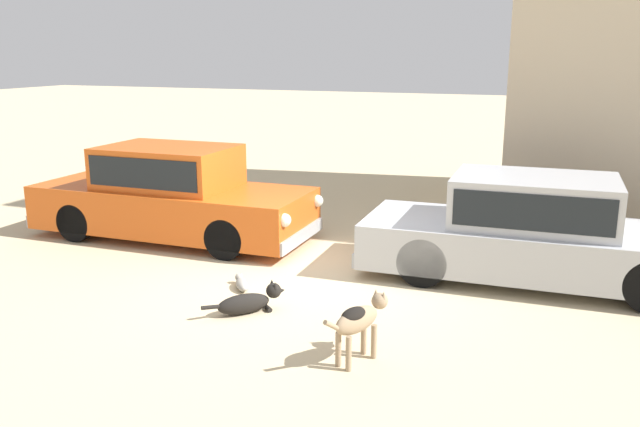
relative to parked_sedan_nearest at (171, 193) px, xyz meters
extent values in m
plane|color=#CCB78E|center=(2.80, -1.14, -0.76)|extent=(80.00, 80.00, 0.00)
cube|color=#D15619|center=(0.01, 0.00, -0.25)|extent=(4.64, 1.76, 0.72)
cube|color=#D15619|center=(-0.03, 0.00, 0.45)|extent=(2.14, 1.49, 0.67)
cube|color=black|center=(-0.03, 0.00, 0.46)|extent=(1.97, 1.51, 0.47)
cube|color=#999BA0|center=(2.31, 0.03, -0.50)|extent=(0.14, 1.67, 0.20)
cube|color=#999BA0|center=(-2.28, -0.03, -0.50)|extent=(0.14, 1.67, 0.20)
sphere|color=silver|center=(2.33, 0.70, -0.08)|extent=(0.20, 0.20, 0.20)
sphere|color=silver|center=(2.34, -0.64, -0.08)|extent=(0.20, 0.20, 0.20)
cube|color=red|center=(-2.29, 0.71, -0.07)|extent=(0.04, 0.18, 0.18)
cube|color=red|center=(-2.27, -0.76, -0.07)|extent=(0.04, 0.18, 0.18)
cylinder|color=black|center=(1.39, 0.77, -0.44)|extent=(0.63, 0.21, 0.63)
cylinder|color=black|center=(1.41, -0.74, -0.44)|extent=(0.63, 0.21, 0.63)
cylinder|color=black|center=(-1.38, 0.74, -0.44)|extent=(0.63, 0.21, 0.63)
cylinder|color=black|center=(-1.36, -0.77, -0.44)|extent=(0.63, 0.21, 0.63)
cube|color=#B2B5BA|center=(5.78, -0.02, -0.29)|extent=(4.64, 1.85, 0.62)
cube|color=#B2B5BA|center=(5.73, -0.02, 0.35)|extent=(2.15, 1.53, 0.67)
cube|color=black|center=(5.73, -0.02, 0.36)|extent=(1.99, 1.55, 0.47)
cube|color=#999BA0|center=(3.51, -0.08, -0.50)|extent=(0.17, 1.68, 0.20)
cube|color=red|center=(3.48, 0.65, -0.14)|extent=(0.05, 0.18, 0.18)
cube|color=red|center=(3.53, -0.82, -0.14)|extent=(0.05, 0.18, 0.18)
cylinder|color=black|center=(7.14, 0.78, -0.42)|extent=(0.68, 0.22, 0.67)
cylinder|color=black|center=(4.38, 0.70, -0.42)|extent=(0.68, 0.22, 0.67)
cylinder|color=black|center=(4.43, -0.81, -0.42)|extent=(0.68, 0.22, 0.67)
cylinder|color=black|center=(2.80, -2.27, -0.73)|extent=(0.11, 0.11, 0.06)
cylinder|color=black|center=(2.90, -2.37, -0.73)|extent=(0.11, 0.11, 0.06)
ellipsoid|color=black|center=(2.65, -2.53, -0.63)|extent=(0.61, 0.63, 0.24)
sphere|color=black|center=(2.91, -2.25, -0.53)|extent=(0.19, 0.19, 0.19)
cone|color=black|center=(2.98, -2.18, -0.54)|extent=(0.15, 0.15, 0.10)
cone|color=black|center=(2.87, -2.21, -0.44)|extent=(0.09, 0.09, 0.08)
cone|color=black|center=(2.96, -2.28, -0.44)|extent=(0.09, 0.09, 0.08)
cylinder|color=black|center=(2.38, -2.83, -0.60)|extent=(0.19, 0.20, 0.07)
cylinder|color=#997F60|center=(4.31, -3.05, -0.57)|extent=(0.06, 0.06, 0.36)
cylinder|color=#997F60|center=(4.44, -3.10, -0.57)|extent=(0.06, 0.06, 0.36)
cylinder|color=#997F60|center=(4.16, -3.40, -0.57)|extent=(0.06, 0.06, 0.36)
cylinder|color=#997F60|center=(4.29, -3.45, -0.57)|extent=(0.06, 0.06, 0.36)
ellipsoid|color=#997F60|center=(4.30, -3.25, -0.30)|extent=(0.40, 0.62, 0.26)
ellipsoid|color=black|center=(4.28, -3.29, -0.23)|extent=(0.29, 0.37, 0.14)
sphere|color=#997F60|center=(4.44, -2.92, -0.20)|extent=(0.17, 0.17, 0.17)
cone|color=#997F60|center=(4.47, -2.84, -0.21)|extent=(0.12, 0.12, 0.09)
cone|color=#997F60|center=(4.39, -2.90, -0.12)|extent=(0.08, 0.08, 0.08)
cone|color=#997F60|center=(4.49, -2.94, -0.12)|extent=(0.08, 0.08, 0.08)
cylinder|color=#997F60|center=(4.15, -3.59, -0.24)|extent=(0.12, 0.20, 0.16)
ellipsoid|color=gray|center=(2.25, -1.81, -0.69)|extent=(0.37, 0.42, 0.13)
sphere|color=gray|center=(2.10, -1.62, -0.67)|extent=(0.11, 0.11, 0.11)
cone|color=gray|center=(2.08, -1.64, -0.62)|extent=(0.05, 0.05, 0.04)
cone|color=gray|center=(2.12, -1.60, -0.62)|extent=(0.05, 0.05, 0.04)
cylinder|color=gray|center=(2.41, -2.07, -0.73)|extent=(0.16, 0.20, 0.04)
camera|label=1|loc=(6.17, -9.08, 2.31)|focal=37.01mm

